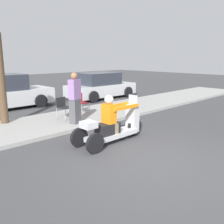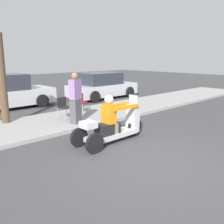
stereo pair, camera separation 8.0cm
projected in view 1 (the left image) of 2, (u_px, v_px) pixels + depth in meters
ground_plane at (150, 162)px, 5.95m from camera, size 60.00×60.00×0.00m
sidewalk_strip at (50, 123)px, 9.18m from camera, size 28.00×2.80×0.12m
motorcycle_trike at (112, 126)px, 7.23m from camera, size 2.45×0.78×1.41m
spectator_far_back at (75, 99)px, 8.76m from camera, size 0.49×0.38×1.80m
folding_chair_set_back at (80, 101)px, 10.45m from camera, size 0.50×0.50×0.82m
folding_chair_curbside at (63, 106)px, 9.47m from camera, size 0.52×0.52×0.82m
parked_car_lot_far at (0, 93)px, 11.70m from camera, size 4.71×1.98×1.64m
parked_car_lot_right at (100, 86)px, 14.95m from camera, size 4.26×2.03×1.53m
tree_trunk at (1, 79)px, 8.65m from camera, size 0.28×0.28×3.12m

